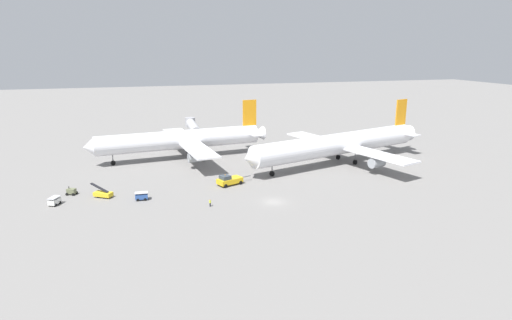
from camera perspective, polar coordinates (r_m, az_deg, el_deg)
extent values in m
plane|color=slate|center=(91.63, 2.36, -5.58)|extent=(600.00, 600.00, 0.00)
cylinder|color=silver|center=(127.56, -10.07, 2.67)|extent=(47.95, 10.92, 5.47)
cone|color=silver|center=(124.66, -21.34, 1.61)|extent=(3.36, 5.32, 5.03)
cone|color=silver|center=(135.04, 0.25, 3.56)|extent=(4.08, 4.76, 4.37)
cube|color=silver|center=(128.26, -9.02, 2.41)|extent=(11.42, 44.37, 0.44)
cube|color=silver|center=(133.99, -0.74, 3.71)|extent=(4.68, 13.28, 0.28)
cube|color=orange|center=(132.86, -0.86, 6.30)|extent=(4.41, 0.86, 7.90)
cylinder|color=#999EA3|center=(140.15, -10.61, 2.62)|extent=(4.47, 3.07, 2.60)
cylinder|color=#999EA3|center=(116.81, -7.99, 0.34)|extent=(4.47, 3.07, 2.60)
cylinder|color=slate|center=(125.93, -8.15, 0.84)|extent=(0.28, 0.28, 2.60)
cylinder|color=black|center=(126.25, -8.13, 0.27)|extent=(1.35, 0.70, 1.30)
cylinder|color=slate|center=(132.35, -8.91, 1.49)|extent=(0.28, 0.28, 2.60)
cylinder|color=black|center=(132.65, -8.89, 0.94)|extent=(1.35, 0.70, 1.30)
cylinder|color=slate|center=(125.74, -18.48, 0.20)|extent=(0.28, 0.28, 2.60)
cylinder|color=black|center=(126.05, -18.43, -0.37)|extent=(1.35, 0.70, 1.30)
cylinder|color=silver|center=(122.04, 10.76, 2.08)|extent=(55.04, 21.76, 5.95)
cone|color=silver|center=(104.53, -0.87, 0.25)|extent=(4.26, 6.05, 5.47)
cone|color=silver|center=(143.19, 19.19, 3.36)|extent=(4.82, 5.60, 4.76)
cube|color=silver|center=(124.13, 11.68, 1.83)|extent=(19.42, 45.94, 0.44)
cube|color=silver|center=(141.14, 18.58, 3.51)|extent=(6.81, 13.37, 0.28)
cube|color=orange|center=(139.91, 18.71, 6.03)|extent=(4.32, 1.61, 7.88)
cylinder|color=#999EA3|center=(133.11, 7.45, 2.07)|extent=(4.77, 3.70, 2.60)
cylinder|color=#999EA3|center=(115.29, 15.75, -0.32)|extent=(4.77, 3.70, 2.60)
cylinder|color=slate|center=(123.19, 13.04, 0.24)|extent=(0.28, 0.28, 2.34)
cylinder|color=black|center=(123.48, 13.01, -0.29)|extent=(1.40, 0.90, 1.30)
cylinder|color=slate|center=(127.84, 10.87, 0.88)|extent=(0.28, 0.28, 2.34)
cylinder|color=black|center=(128.12, 10.84, 0.37)|extent=(1.40, 0.90, 1.30)
cylinder|color=slate|center=(109.15, 2.15, -1.23)|extent=(0.28, 0.28, 2.34)
cylinder|color=black|center=(109.48, 2.14, -1.82)|extent=(1.40, 0.90, 1.30)
cube|color=gold|center=(102.65, -3.49, -2.74)|extent=(6.59, 4.84, 1.18)
cube|color=#333D47|center=(101.65, -4.11, -2.31)|extent=(2.83, 2.92, 0.90)
cylinder|color=#4C4C51|center=(105.12, -1.43, -2.23)|extent=(3.05, 1.35, 0.20)
sphere|color=orange|center=(101.46, -4.12, -1.97)|extent=(0.24, 0.24, 0.24)
cylinder|color=black|center=(100.56, -4.04, -3.47)|extent=(0.95, 0.61, 0.90)
cylinder|color=black|center=(102.85, -4.93, -3.08)|extent=(0.95, 0.61, 0.90)
cylinder|color=black|center=(102.86, -2.05, -3.03)|extent=(0.95, 0.61, 0.90)
cylinder|color=black|center=(105.10, -2.96, -2.65)|extent=(0.95, 0.61, 0.90)
cube|color=#666B4C|center=(104.11, -23.30, -3.81)|extent=(2.14, 1.84, 1.10)
cylinder|color=black|center=(104.15, -23.60, -3.37)|extent=(0.16, 0.16, 0.50)
cylinder|color=black|center=(104.45, -22.72, -4.00)|extent=(0.63, 0.43, 0.60)
cylinder|color=black|center=(103.32, -23.11, -4.24)|extent=(0.63, 0.43, 0.60)
cylinder|color=black|center=(105.22, -23.42, -3.95)|extent=(0.63, 0.43, 0.60)
cylinder|color=black|center=(104.10, -23.82, -4.18)|extent=(0.63, 0.43, 0.60)
cube|color=silver|center=(98.89, -25.19, -4.98)|extent=(2.46, 2.99, 1.00)
cube|color=#B2B2B7|center=(98.63, -25.24, -4.52)|extent=(2.59, 3.14, 0.12)
cylinder|color=black|center=(100.02, -25.25, -5.08)|extent=(0.44, 0.63, 0.60)
cylinder|color=black|center=(99.25, -24.58, -5.15)|extent=(0.44, 0.63, 0.60)
cylinder|color=black|center=(98.86, -25.73, -5.36)|extent=(0.44, 0.63, 0.60)
cylinder|color=black|center=(98.09, -25.06, -5.44)|extent=(0.44, 0.63, 0.60)
cube|color=gold|center=(99.82, -19.63, -4.28)|extent=(4.33, 3.69, 0.90)
cube|color=black|center=(99.88, -20.06, -3.49)|extent=(3.93, 2.89, 1.83)
cylinder|color=black|center=(99.87, -20.19, -4.59)|extent=(0.61, 0.49, 0.60)
cylinder|color=black|center=(100.92, -19.72, -4.35)|extent=(0.61, 0.49, 0.60)
cylinder|color=black|center=(99.00, -19.49, -4.69)|extent=(0.61, 0.49, 0.60)
cylinder|color=black|center=(100.06, -19.02, -4.45)|extent=(0.61, 0.49, 0.60)
cube|color=#2D5199|center=(95.64, -14.96, -4.69)|extent=(2.67, 1.63, 1.00)
cube|color=#B2B2B7|center=(95.37, -14.99, -4.21)|extent=(2.80, 1.71, 0.12)
cylinder|color=black|center=(96.44, -14.48, -4.81)|extent=(0.61, 0.23, 0.60)
cylinder|color=black|center=(95.12, -14.49, -5.09)|extent=(0.61, 0.23, 0.60)
cylinder|color=black|center=(96.50, -15.38, -4.86)|extent=(0.61, 0.23, 0.60)
cylinder|color=black|center=(95.18, -15.40, -5.14)|extent=(0.61, 0.23, 0.60)
cylinder|color=black|center=(89.36, -6.10, -5.92)|extent=(0.28, 0.28, 0.79)
cylinder|color=#D1E02D|center=(89.12, -6.12, -5.51)|extent=(0.36, 0.36, 0.56)
sphere|color=#9E704C|center=(88.99, -6.12, -5.28)|extent=(0.21, 0.21, 0.21)
cylinder|color=#F24C19|center=(89.35, -6.18, -5.39)|extent=(0.05, 0.05, 0.40)
cylinder|color=#B7B7BC|center=(155.19, -8.35, 4.39)|extent=(3.82, 20.23, 3.20)
cylinder|color=#99999E|center=(165.07, -8.74, 4.98)|extent=(3.84, 3.84, 3.52)
cylinder|color=#595960|center=(164.47, -8.67, 4.16)|extent=(0.70, 0.70, 4.47)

